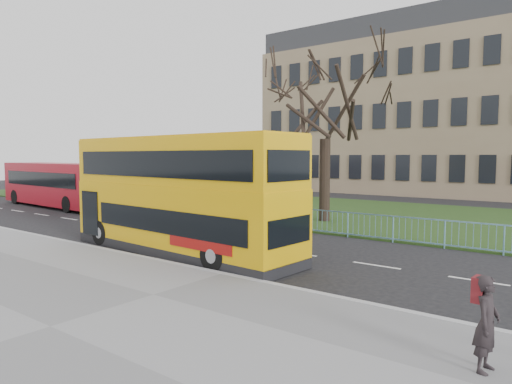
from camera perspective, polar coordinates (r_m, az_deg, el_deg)
ground at (r=14.65m, az=-0.11°, el=-9.33°), size 120.00×120.00×0.00m
pavement at (r=10.35m, az=-24.31°, el=-15.37°), size 80.00×10.50×0.12m
kerb at (r=13.47m, az=-4.17°, el=-10.28°), size 80.00×0.20×0.14m
grass_verge at (r=27.25m, az=18.46°, el=-3.01°), size 80.00×15.40×0.08m
guard_railing at (r=20.10m, az=11.40°, el=-4.03°), size 40.00×0.12×1.10m
bare_tree at (r=24.34m, az=8.67°, el=8.51°), size 7.20×7.20×10.28m
civic_building at (r=48.40m, az=20.98°, el=8.38°), size 30.00×15.00×14.00m
yellow_bus at (r=16.60m, az=-9.62°, el=0.01°), size 10.01×2.98×4.14m
red_bus at (r=34.24m, az=-23.53°, el=0.97°), size 11.56×3.30×3.01m
pedestrian at (r=8.27m, az=26.89°, el=-14.48°), size 0.41×0.59×1.53m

